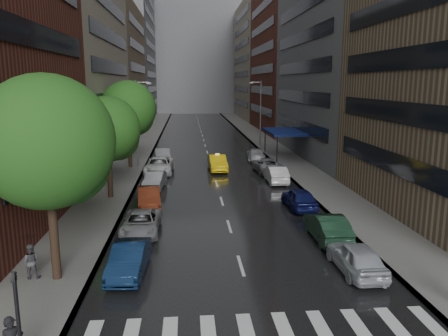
{
  "coord_description": "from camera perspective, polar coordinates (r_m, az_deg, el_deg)",
  "views": [
    {
      "loc": [
        -2.55,
        -16.2,
        8.96
      ],
      "look_at": [
        0.0,
        13.95,
        3.0
      ],
      "focal_mm": 35.0,
      "sensor_mm": 36.0,
      "label": 1
    }
  ],
  "objects": [
    {
      "name": "crosswalk",
      "position": [
        17.01,
        5.56,
        -20.66
      ],
      "size": [
        13.15,
        2.8,
        0.01
      ],
      "color": "silver",
      "rests_on": "ground"
    },
    {
      "name": "parked_cars_right",
      "position": [
        36.54,
        7.87,
        -1.96
      ],
      "size": [
        2.79,
        35.48,
        1.57
      ],
      "color": "silver",
      "rests_on": "ground"
    },
    {
      "name": "traffic_light",
      "position": [
        14.81,
        -25.34,
        -17.04
      ],
      "size": [
        0.18,
        0.15,
        3.45
      ],
      "color": "black",
      "rests_on": "sidewalk_left"
    },
    {
      "name": "taxi",
      "position": [
        44.92,
        -0.87,
        0.68
      ],
      "size": [
        1.9,
        4.95,
        1.61
      ],
      "primitive_type": "imported",
      "rotation": [
        0.0,
        0.0,
        0.04
      ],
      "color": "#DFB40B",
      "rests_on": "ground"
    },
    {
      "name": "building_far",
      "position": [
        134.41,
        -3.85,
        14.12
      ],
      "size": [
        40.0,
        14.0,
        32.0
      ],
      "primitive_type": "cube",
      "color": "slate",
      "rests_on": "ground"
    },
    {
      "name": "sidewalk_right",
      "position": [
        67.78,
        5.03,
        3.57
      ],
      "size": [
        4.0,
        140.0,
        0.15
      ],
      "primitive_type": "cube",
      "color": "gray",
      "rests_on": "ground"
    },
    {
      "name": "ground",
      "position": [
        18.69,
        3.78,
        -17.54
      ],
      "size": [
        220.0,
        220.0,
        0.0
      ],
      "primitive_type": "plane",
      "color": "gray",
      "rests_on": "ground"
    },
    {
      "name": "tree_far",
      "position": [
        46.47,
        -12.41,
        7.58
      ],
      "size": [
        5.76,
        5.76,
        9.18
      ],
      "color": "#382619",
      "rests_on": "ground"
    },
    {
      "name": "tree_near",
      "position": [
        20.31,
        -22.16,
        3.13
      ],
      "size": [
        5.88,
        5.88,
        9.37
      ],
      "color": "#382619",
      "rests_on": "ground"
    },
    {
      "name": "street_lamp_right",
      "position": [
        62.19,
        4.72,
        7.35
      ],
      "size": [
        1.74,
        0.22,
        9.0
      ],
      "color": "gray",
      "rests_on": "sidewalk_right"
    },
    {
      "name": "parked_cars_left",
      "position": [
        36.89,
        -9.15,
        -1.87
      ],
      "size": [
        2.91,
        34.33,
        1.61
      ],
      "color": "#0E2243",
      "rests_on": "ground"
    },
    {
      "name": "street_lamp_left",
      "position": [
        46.67,
        -11.23,
        5.93
      ],
      "size": [
        1.74,
        0.22,
        9.0
      ],
      "color": "gray",
      "rests_on": "sidewalk_left"
    },
    {
      "name": "tree_mid",
      "position": [
        34.41,
        -14.99,
        4.91
      ],
      "size": [
        5.0,
        5.0,
        7.97
      ],
      "color": "#382619",
      "rests_on": "ground"
    },
    {
      "name": "sidewalk_left",
      "position": [
        67.1,
        -10.32,
        3.35
      ],
      "size": [
        4.0,
        140.0,
        0.15
      ],
      "primitive_type": "cube",
      "color": "gray",
      "rests_on": "ground"
    },
    {
      "name": "buildings_left",
      "position": [
        76.34,
        -14.79,
        16.07
      ],
      "size": [
        8.0,
        108.0,
        38.0
      ],
      "color": "maroon",
      "rests_on": "ground"
    },
    {
      "name": "road",
      "position": [
        66.85,
        -2.61,
        3.43
      ],
      "size": [
        14.0,
        140.0,
        0.01
      ],
      "primitive_type": "cube",
      "color": "black",
      "rests_on": "ground"
    },
    {
      "name": "awning",
      "position": [
        52.8,
        7.84,
        4.7
      ],
      "size": [
        4.0,
        8.0,
        3.12
      ],
      "color": "navy",
      "rests_on": "sidewalk_right"
    },
    {
      "name": "ped_black_umbrella",
      "position": [
        21.96,
        -24.02,
        -10.04
      ],
      "size": [
        0.96,
        0.98,
        2.09
      ],
      "color": "#49494E",
      "rests_on": "sidewalk_left"
    },
    {
      "name": "buildings_right",
      "position": [
        75.23,
        9.01,
        15.64
      ],
      "size": [
        8.05,
        109.1,
        36.0
      ],
      "color": "#937A5B",
      "rests_on": "ground"
    }
  ]
}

